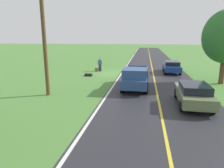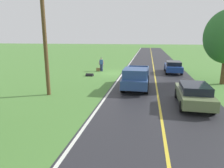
{
  "view_description": "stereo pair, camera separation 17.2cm",
  "coord_description": "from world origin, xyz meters",
  "px_view_note": "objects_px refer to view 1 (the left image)",
  "views": [
    {
      "loc": [
        -3.98,
        23.51,
        4.24
      ],
      "look_at": [
        -1.89,
        10.78,
        1.22
      ],
      "focal_mm": 32.3,
      "sensor_mm": 36.0,
      "label": 1
    },
    {
      "loc": [
        -4.15,
        23.48,
        4.24
      ],
      "look_at": [
        -1.89,
        10.78,
        1.22
      ],
      "focal_mm": 32.3,
      "sensor_mm": 36.0,
      "label": 2
    }
  ],
  "objects_px": {
    "utility_pole_roadside": "(45,44)",
    "hitchhiker_walking": "(100,63)",
    "sedan_near_oncoming": "(172,66)",
    "pickup_truck_passing": "(135,77)",
    "sedan_mid_oncoming": "(193,94)",
    "suitcase_carried": "(97,70)"
  },
  "relations": [
    {
      "from": "suitcase_carried",
      "to": "sedan_mid_oncoming",
      "type": "height_order",
      "value": "sedan_mid_oncoming"
    },
    {
      "from": "hitchhiker_walking",
      "to": "utility_pole_roadside",
      "type": "xyz_separation_m",
      "value": [
        1.48,
        11.17,
        2.79
      ]
    },
    {
      "from": "utility_pole_roadside",
      "to": "hitchhiker_walking",
      "type": "bearing_deg",
      "value": -97.55
    },
    {
      "from": "sedan_mid_oncoming",
      "to": "sedan_near_oncoming",
      "type": "bearing_deg",
      "value": -90.51
    },
    {
      "from": "hitchhiker_walking",
      "to": "pickup_truck_passing",
      "type": "distance_m",
      "value": 9.52
    },
    {
      "from": "pickup_truck_passing",
      "to": "sedan_near_oncoming",
      "type": "bearing_deg",
      "value": -114.82
    },
    {
      "from": "sedan_mid_oncoming",
      "to": "sedan_near_oncoming",
      "type": "distance_m",
      "value": 12.16
    },
    {
      "from": "suitcase_carried",
      "to": "sedan_mid_oncoming",
      "type": "bearing_deg",
      "value": 35.66
    },
    {
      "from": "pickup_truck_passing",
      "to": "utility_pole_roadside",
      "type": "height_order",
      "value": "utility_pole_roadside"
    },
    {
      "from": "suitcase_carried",
      "to": "sedan_near_oncoming",
      "type": "xyz_separation_m",
      "value": [
        -9.22,
        -0.44,
        0.54
      ]
    },
    {
      "from": "sedan_mid_oncoming",
      "to": "utility_pole_roadside",
      "type": "xyz_separation_m",
      "value": [
        10.17,
        -0.64,
        3.01
      ]
    },
    {
      "from": "sedan_near_oncoming",
      "to": "hitchhiker_walking",
      "type": "bearing_deg",
      "value": 2.23
    },
    {
      "from": "hitchhiker_walking",
      "to": "pickup_truck_passing",
      "type": "height_order",
      "value": "pickup_truck_passing"
    },
    {
      "from": "sedan_near_oncoming",
      "to": "suitcase_carried",
      "type": "bearing_deg",
      "value": 2.73
    },
    {
      "from": "pickup_truck_passing",
      "to": "suitcase_carried",
      "type": "bearing_deg",
      "value": -56.91
    },
    {
      "from": "suitcase_carried",
      "to": "hitchhiker_walking",
      "type": "bearing_deg",
      "value": 100.86
    },
    {
      "from": "suitcase_carried",
      "to": "pickup_truck_passing",
      "type": "relative_size",
      "value": 0.08
    },
    {
      "from": "sedan_near_oncoming",
      "to": "pickup_truck_passing",
      "type": "bearing_deg",
      "value": 65.18
    },
    {
      "from": "sedan_near_oncoming",
      "to": "utility_pole_roadside",
      "type": "height_order",
      "value": "utility_pole_roadside"
    },
    {
      "from": "sedan_mid_oncoming",
      "to": "utility_pole_roadside",
      "type": "bearing_deg",
      "value": -3.61
    },
    {
      "from": "suitcase_carried",
      "to": "sedan_near_oncoming",
      "type": "bearing_deg",
      "value": 90.52
    },
    {
      "from": "suitcase_carried",
      "to": "utility_pole_roadside",
      "type": "xyz_separation_m",
      "value": [
        1.06,
        11.07,
        3.55
      ]
    }
  ]
}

